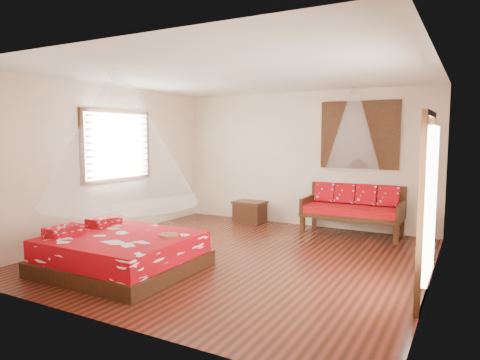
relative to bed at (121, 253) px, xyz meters
The scene contains 10 objects.
room 2.13m from the bed, 51.12° to the left, with size 5.54×5.54×2.84m.
bed is the anchor object (origin of this frame).
daybed 4.44m from the bed, 58.55° to the left, with size 1.84×0.82×0.96m.
storage_chest 3.85m from the bed, 89.30° to the left, with size 0.69×0.52×0.46m.
shutter_panel 5.00m from the bed, 60.66° to the left, with size 1.52×0.06×1.32m.
window_left 2.68m from the bed, 134.70° to the left, with size 0.10×1.74×1.34m.
glazed_door 4.01m from the bed, 11.74° to the left, with size 0.08×1.02×2.16m.
wine_tray 0.75m from the bed, 24.01° to the left, with size 0.27×0.27×0.22m.
mosquito_net_main 1.60m from the bed, ahead, with size 2.16×2.16×1.80m, color white.
mosquito_net_daybed 4.66m from the bed, 57.62° to the left, with size 0.98×0.98×1.50m, color white.
Camera 1 is at (3.17, -5.74, 1.90)m, focal length 32.00 mm.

